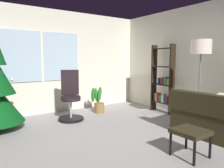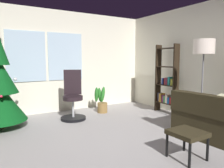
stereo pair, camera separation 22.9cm
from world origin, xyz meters
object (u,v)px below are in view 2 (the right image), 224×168
(floor_lamp, at_px, (204,52))
(potted_plant, at_px, (101,102))
(footstool, at_px, (187,135))
(bookshelf, at_px, (167,83))
(office_chair, at_px, (73,100))

(floor_lamp, distance_m, potted_plant, 2.69)
(footstool, relative_size, potted_plant, 0.66)
(footstool, distance_m, bookshelf, 2.62)
(bookshelf, bearing_deg, footstool, -129.70)
(office_chair, height_order, bookshelf, bookshelf)
(office_chair, distance_m, potted_plant, 0.89)
(footstool, bearing_deg, office_chair, 102.12)
(potted_plant, bearing_deg, floor_lamp, -63.33)
(footstool, bearing_deg, bookshelf, 50.30)
(floor_lamp, xyz_separation_m, potted_plant, (-1.08, 2.14, -1.23))
(footstool, distance_m, floor_lamp, 1.93)
(footstool, relative_size, office_chair, 0.39)
(office_chair, relative_size, bookshelf, 0.65)
(bookshelf, height_order, floor_lamp, floor_lamp)
(office_chair, distance_m, bookshelf, 2.36)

